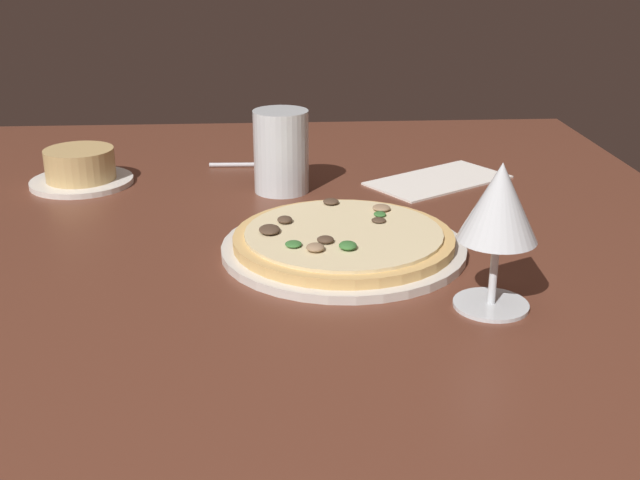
{
  "coord_description": "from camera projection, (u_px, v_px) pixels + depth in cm",
  "views": [
    {
      "loc": [
        -78.13,
        2.1,
        39.08
      ],
      "look_at": [
        3.65,
        -2.98,
        7.0
      ],
      "focal_mm": 44.4,
      "sensor_mm": 36.0,
      "label": 1
    }
  ],
  "objects": [
    {
      "name": "wine_glass_far",
      "position": [
        499.0,
        208.0,
        0.75
      ],
      "size": [
        7.8,
        7.8,
        14.95
      ],
      "color": "silver",
      "rests_on": "dining_table"
    },
    {
      "name": "pizza_main",
      "position": [
        343.0,
        242.0,
        0.92
      ],
      "size": [
        28.55,
        28.55,
        3.39
      ],
      "color": "silver",
      "rests_on": "dining_table"
    },
    {
      "name": "water_glass",
      "position": [
        281.0,
        156.0,
        1.13
      ],
      "size": [
        7.87,
        7.87,
        11.74
      ],
      "color": "silver",
      "rests_on": "dining_table"
    },
    {
      "name": "ramekin_on_saucer",
      "position": [
        80.0,
        169.0,
        1.17
      ],
      "size": [
        15.0,
        15.0,
        5.37
      ],
      "color": "silver",
      "rests_on": "dining_table"
    },
    {
      "name": "spoon",
      "position": [
        259.0,
        164.0,
        1.26
      ],
      "size": [
        4.09,
        10.58,
        1.0
      ],
      "color": "silver",
      "rests_on": "dining_table"
    },
    {
      "name": "paper_menu",
      "position": [
        438.0,
        180.0,
        1.19
      ],
      "size": [
        20.58,
        23.56,
        0.3
      ],
      "primitive_type": "cube",
      "rotation": [
        0.0,
        0.0,
        0.57
      ],
      "color": "white",
      "rests_on": "dining_table"
    },
    {
      "name": "dining_table",
      "position": [
        295.0,
        295.0,
        0.86
      ],
      "size": [
        150.0,
        110.0,
        4.0
      ],
      "primitive_type": "cube",
      "color": "brown",
      "rests_on": "ground"
    }
  ]
}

